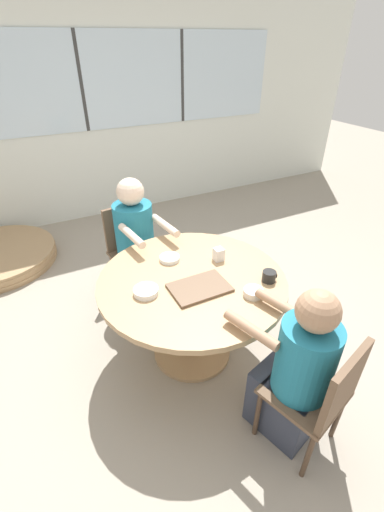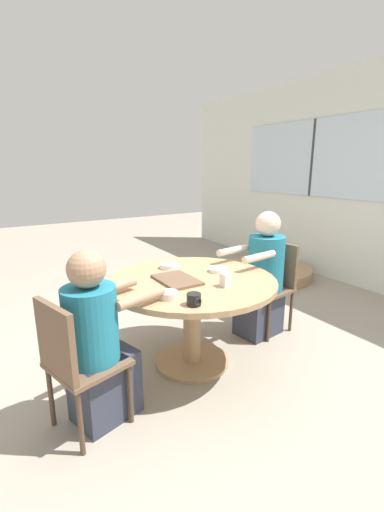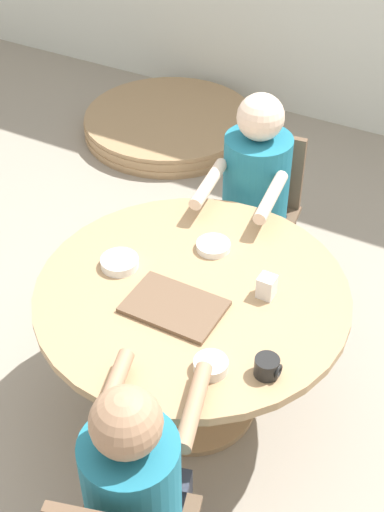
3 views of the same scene
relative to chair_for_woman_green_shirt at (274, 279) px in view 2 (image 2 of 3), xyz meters
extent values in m
plane|color=gray|center=(0.13, -1.01, -0.51)|extent=(16.00, 16.00, 0.00)
cube|color=#333333|center=(-1.17, 1.82, 1.17)|extent=(0.04, 0.01, 1.07)
cylinder|color=tan|center=(0.13, -1.01, 0.20)|extent=(1.30, 1.30, 0.04)
cylinder|color=tan|center=(0.13, -1.01, -0.16)|extent=(0.14, 0.14, 0.69)
cylinder|color=tan|center=(0.13, -1.01, -0.49)|extent=(0.60, 0.60, 0.03)
cube|color=brown|center=(0.01, -0.09, -0.09)|extent=(0.45, 0.45, 0.03)
cube|color=brown|center=(-0.01, 0.09, 0.14)|extent=(0.38, 0.09, 0.42)
cylinder|color=#4C3828|center=(0.20, -0.24, -0.30)|extent=(0.03, 0.03, 0.41)
cylinder|color=#4C3828|center=(-0.13, -0.28, -0.30)|extent=(0.03, 0.03, 0.41)
cylinder|color=#4C3828|center=(0.16, 0.10, -0.30)|extent=(0.03, 0.03, 0.41)
cylinder|color=#4C3828|center=(-0.18, 0.05, -0.30)|extent=(0.03, 0.03, 0.41)
cube|color=brown|center=(0.39, -1.90, -0.09)|extent=(0.50, 0.50, 0.03)
cube|color=brown|center=(0.44, -2.08, 0.14)|extent=(0.37, 0.14, 0.42)
cylinder|color=#4C3828|center=(0.18, -1.79, -0.30)|extent=(0.03, 0.03, 0.41)
cylinder|color=#4C3828|center=(0.51, -1.69, -0.30)|extent=(0.03, 0.03, 0.41)
cylinder|color=#4C3828|center=(0.28, -2.11, -0.30)|extent=(0.03, 0.03, 0.41)
cylinder|color=#4C3828|center=(0.60, -2.02, -0.30)|extent=(0.03, 0.03, 0.41)
cube|color=#333847|center=(0.03, -0.20, -0.29)|extent=(0.35, 0.44, 0.43)
cylinder|color=#1E7089|center=(0.02, -0.13, 0.18)|extent=(0.33, 0.33, 0.51)
sphere|color=beige|center=(0.02, -0.13, 0.55)|extent=(0.23, 0.23, 0.23)
cylinder|color=beige|center=(0.20, -0.39, 0.32)|extent=(0.11, 0.37, 0.06)
cylinder|color=beige|center=(-0.09, -0.43, 0.32)|extent=(0.11, 0.37, 0.06)
cube|color=#333847|center=(0.36, -1.80, -0.29)|extent=(0.38, 0.45, 0.43)
cylinder|color=#1E7089|center=(0.38, -1.87, 0.16)|extent=(0.32, 0.32, 0.46)
sphere|color=#A37A5B|center=(0.38, -1.87, 0.50)|extent=(0.22, 0.22, 0.22)
cylinder|color=#A37A5B|center=(0.17, -1.65, 0.28)|extent=(0.16, 0.35, 0.06)
cylinder|color=#A37A5B|center=(0.44, -1.57, 0.28)|extent=(0.16, 0.35, 0.06)
cube|color=brown|center=(0.12, -1.14, 0.23)|extent=(0.38, 0.26, 0.02)
cylinder|color=black|center=(0.58, -1.28, 0.26)|extent=(0.09, 0.09, 0.08)
torus|color=black|center=(0.63, -1.28, 0.26)|extent=(0.01, 0.05, 0.05)
cube|color=silver|center=(0.41, -0.90, 0.27)|extent=(0.07, 0.07, 0.10)
cylinder|color=silver|center=(0.40, -1.35, 0.24)|extent=(0.13, 0.13, 0.05)
cylinder|color=white|center=(0.09, -0.74, 0.23)|extent=(0.15, 0.15, 0.03)
cylinder|color=white|center=(-0.21, -1.03, 0.24)|extent=(0.16, 0.16, 0.04)
cylinder|color=tan|center=(-1.21, 1.11, -0.49)|extent=(1.25, 1.25, 0.03)
cylinder|color=tan|center=(-1.21, 1.11, -0.46)|extent=(1.26, 1.26, 0.03)
cylinder|color=tan|center=(-1.21, 1.11, -0.43)|extent=(1.25, 1.25, 0.03)
cylinder|color=tan|center=(-1.21, 1.11, -0.40)|extent=(1.26, 1.26, 0.03)
cylinder|color=tan|center=(-1.21, 1.11, -0.37)|extent=(1.25, 1.25, 0.03)
camera|label=1|loc=(-0.73, -2.70, 1.61)|focal=24.00mm
camera|label=2|loc=(2.26, -2.33, 1.06)|focal=24.00mm
camera|label=3|loc=(1.16, -2.89, 2.19)|focal=50.00mm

